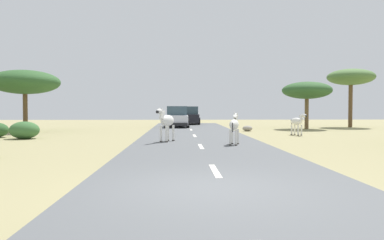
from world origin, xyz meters
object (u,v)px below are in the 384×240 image
at_px(car_0, 189,116).
at_px(tree_4, 351,78).
at_px(bush_3, 24,130).
at_px(rock_1, 247,128).
at_px(zebra_2, 234,125).
at_px(zebra_1, 297,122).
at_px(zebra_0, 166,121).
at_px(tree_3, 307,91).
at_px(car_1, 177,117).
at_px(tree_1, 25,82).

relative_size(car_0, tree_4, 0.87).
bearing_deg(bush_3, rock_1, 25.18).
bearing_deg(car_0, zebra_2, -85.94).
bearing_deg(zebra_1, zebra_0, 8.84).
xyz_separation_m(tree_3, bush_3, (-18.20, -8.74, -2.54)).
bearing_deg(zebra_1, car_1, -73.60).
bearing_deg(zebra_1, car_0, -89.35).
height_order(zebra_2, tree_1, tree_1).
height_order(car_0, car_1, same).
relative_size(zebra_0, zebra_1, 1.19).
height_order(tree_1, rock_1, tree_1).
relative_size(zebra_1, rock_1, 1.97).
xyz_separation_m(zebra_0, tree_3, (10.59, 11.24, 1.98)).
distance_m(car_1, tree_3, 10.67).
xyz_separation_m(zebra_0, tree_1, (-9.97, 8.50, 2.38)).
bearing_deg(tree_4, zebra_1, -129.11).
bearing_deg(zebra_1, tree_3, -135.14).
xyz_separation_m(zebra_0, zebra_1, (7.73, 4.59, -0.21)).
height_order(zebra_2, car_1, car_1).
distance_m(zebra_0, rock_1, 10.25).
bearing_deg(tree_4, tree_1, -167.92).
bearing_deg(zebra_2, tree_4, 67.13).
distance_m(tree_4, rock_1, 11.88).
height_order(zebra_1, car_1, car_1).
distance_m(tree_3, bush_3, 20.35).
bearing_deg(tree_3, car_1, 165.77).
xyz_separation_m(car_0, tree_3, (8.95, -8.04, 2.15)).
height_order(tree_3, rock_1, tree_3).
bearing_deg(zebra_1, tree_4, -150.97).
distance_m(zebra_0, tree_1, 13.31).
xyz_separation_m(car_1, rock_1, (5.00, -5.17, -0.65)).
bearing_deg(bush_3, zebra_0, -18.15).
height_order(zebra_0, rock_1, zebra_0).
bearing_deg(car_1, rock_1, 134.38).
bearing_deg(car_1, tree_4, -179.24).
bearing_deg(zebra_0, zebra_1, -124.97).
distance_m(zebra_2, rock_1, 10.46).
relative_size(zebra_0, car_1, 0.38).
bearing_deg(tree_4, car_0, 158.55).
relative_size(tree_3, rock_1, 5.50).
height_order(zebra_0, zebra_1, zebra_0).
relative_size(zebra_0, bush_3, 1.06).
bearing_deg(tree_1, bush_3, -68.57).
bearing_deg(tree_3, car_0, 138.05).
bearing_deg(car_0, rock_1, -69.95).
bearing_deg(tree_4, zebra_0, -137.73).
bearing_deg(zebra_0, bush_3, 6.18).
relative_size(zebra_0, zebra_2, 1.11).
bearing_deg(tree_1, zebra_0, -40.46).
bearing_deg(rock_1, zebra_2, -103.62).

